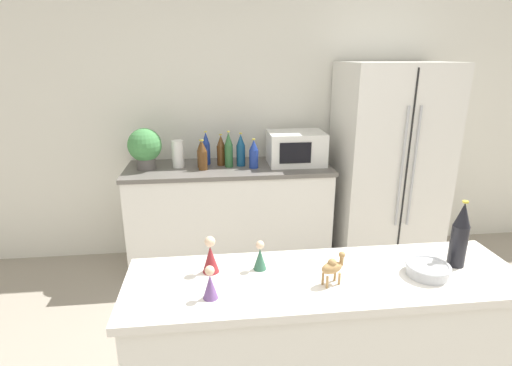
{
  "coord_description": "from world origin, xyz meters",
  "views": [
    {
      "loc": [
        -0.48,
        -0.91,
        1.83
      ],
      "look_at": [
        -0.21,
        1.45,
        1.07
      ],
      "focal_mm": 28.0,
      "sensor_mm": 36.0,
      "label": 1
    }
  ],
  "objects": [
    {
      "name": "wise_man_figurine_blue",
      "position": [
        -0.29,
        0.62,
        1.0
      ],
      "size": [
        0.06,
        0.06,
        0.13
      ],
      "color": "#33664C",
      "rests_on": "bar_counter"
    },
    {
      "name": "camel_figurine",
      "position": [
        -0.01,
        0.47,
        1.02
      ],
      "size": [
        0.11,
        0.08,
        0.14
      ],
      "color": "#A87F4C",
      "rests_on": "bar_counter"
    },
    {
      "name": "back_counter",
      "position": [
        -0.33,
        2.4,
        0.46
      ],
      "size": [
        1.74,
        0.63,
        0.92
      ],
      "color": "white",
      "rests_on": "ground_plane"
    },
    {
      "name": "paper_towel_roll",
      "position": [
        -0.76,
        2.42,
        1.04
      ],
      "size": [
        0.1,
        0.1,
        0.23
      ],
      "color": "white",
      "rests_on": "back_counter"
    },
    {
      "name": "fruit_bowl",
      "position": [
        0.41,
        0.49,
        0.97
      ],
      "size": [
        0.19,
        0.19,
        0.05
      ],
      "color": "#B7BABF",
      "rests_on": "bar_counter"
    },
    {
      "name": "wine_bottle",
      "position": [
        0.58,
        0.56,
        1.09
      ],
      "size": [
        0.07,
        0.07,
        0.3
      ],
      "color": "black",
      "rests_on": "bar_counter"
    },
    {
      "name": "back_bottle_3",
      "position": [
        -0.4,
        2.45,
        1.05
      ],
      "size": [
        0.07,
        0.07,
        0.27
      ],
      "color": "brown",
      "rests_on": "back_counter"
    },
    {
      "name": "wise_man_figurine_purple",
      "position": [
        -0.5,
        0.62,
        1.01
      ],
      "size": [
        0.07,
        0.07,
        0.17
      ],
      "color": "maroon",
      "rests_on": "bar_counter"
    },
    {
      "name": "back_bottle_6",
      "position": [
        -0.57,
        2.4,
        1.03
      ],
      "size": [
        0.07,
        0.07,
        0.23
      ],
      "color": "brown",
      "rests_on": "back_counter"
    },
    {
      "name": "back_bottle_5",
      "position": [
        -0.33,
        2.38,
        1.07
      ],
      "size": [
        0.07,
        0.07,
        0.31
      ],
      "color": "#2D6033",
      "rests_on": "back_counter"
    },
    {
      "name": "refrigerator",
      "position": [
        1.07,
        2.34,
        0.89
      ],
      "size": [
        0.89,
        0.71,
        1.78
      ],
      "color": "silver",
      "rests_on": "ground_plane"
    },
    {
      "name": "back_bottle_0",
      "position": [
        -0.23,
        2.41,
        1.06
      ],
      "size": [
        0.08,
        0.08,
        0.29
      ],
      "color": "navy",
      "rests_on": "back_counter"
    },
    {
      "name": "bar_counter",
      "position": [
        -0.02,
        0.53,
        0.47
      ],
      "size": [
        1.68,
        0.49,
        0.94
      ],
      "color": "silver",
      "rests_on": "ground_plane"
    },
    {
      "name": "back_bottle_1",
      "position": [
        -0.55,
        2.32,
        1.04
      ],
      "size": [
        0.08,
        0.08,
        0.25
      ],
      "color": "brown",
      "rests_on": "back_counter"
    },
    {
      "name": "back_bottle_4",
      "position": [
        -0.13,
        2.33,
        1.04
      ],
      "size": [
        0.08,
        0.08,
        0.25
      ],
      "color": "navy",
      "rests_on": "back_counter"
    },
    {
      "name": "potted_plant",
      "position": [
        -1.02,
        2.4,
        1.11
      ],
      "size": [
        0.28,
        0.28,
        0.34
      ],
      "color": "#595451",
      "rests_on": "back_counter"
    },
    {
      "name": "back_bottle_2",
      "position": [
        -0.52,
        2.49,
        1.06
      ],
      "size": [
        0.07,
        0.07,
        0.29
      ],
      "color": "navy",
      "rests_on": "back_counter"
    },
    {
      "name": "microwave",
      "position": [
        0.25,
        2.42,
        1.06
      ],
      "size": [
        0.48,
        0.37,
        0.28
      ],
      "color": "white",
      "rests_on": "back_counter"
    },
    {
      "name": "wall_back",
      "position": [
        0.0,
        2.73,
        1.27
      ],
      "size": [
        8.0,
        0.06,
        2.55
      ],
      "color": "silver",
      "rests_on": "ground_plane"
    },
    {
      "name": "wise_man_figurine_crimson",
      "position": [
        -0.5,
        0.43,
        1.0
      ],
      "size": [
        0.06,
        0.06,
        0.14
      ],
      "color": "#6B4784",
      "rests_on": "bar_counter"
    }
  ]
}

